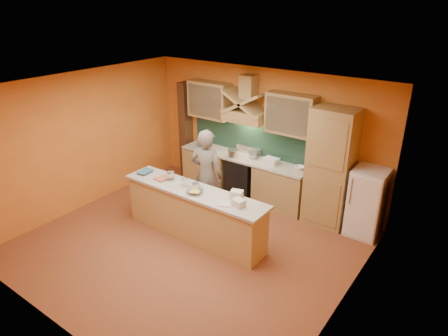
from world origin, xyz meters
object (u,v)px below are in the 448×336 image
Objects in this scene: fridge at (367,203)px; mixing_bowl at (195,191)px; stove at (243,176)px; person at (207,175)px; kitchen_scale at (196,187)px.

fridge reaches higher than mixing_bowl.
stove is 3.19× the size of mixing_bowl.
fridge is 4.61× the size of mixing_bowl.
person is at bearing -91.66° from stove.
person is 6.55× the size of mixing_bowl.
person reaches higher than stove.
person is 13.79× the size of kitchen_scale.
mixing_bowl reaches higher than stove.
fridge is 3.14m from mixing_bowl.
fridge is 3.13m from kitchen_scale.
mixing_bowl is at bearing -81.54° from stove.
mixing_bowl is (0.33, -0.76, 0.06)m from person.
mixing_bowl is at bearing -67.32° from kitchen_scale.
kitchen_scale reaches higher than mixing_bowl.
person is 0.70m from kitchen_scale.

